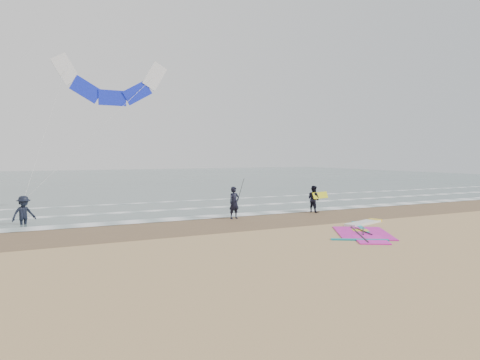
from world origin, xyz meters
name	(u,v)px	position (x,y,z in m)	size (l,w,h in m)	color
ground	(337,241)	(0.00, 0.00, 0.00)	(120.00, 120.00, 0.00)	tan
sea_water	(118,179)	(0.00, 48.00, 0.01)	(120.00, 80.00, 0.02)	#47605E
wet_sand_band	(263,220)	(0.00, 6.00, 0.00)	(120.00, 5.00, 0.01)	brown
foam_waterline	(228,210)	(0.00, 10.44, 0.03)	(120.00, 9.15, 0.02)	white
windsurf_rig	(364,230)	(2.57, 1.29, 0.03)	(5.30, 5.02, 0.13)	white
person_standing	(234,203)	(-1.14, 7.11, 0.86)	(0.63, 0.41, 1.72)	black
person_walking	(314,199)	(4.18, 7.39, 0.79)	(0.77, 0.60, 1.59)	black
person_wading	(24,207)	(-11.19, 9.74, 0.89)	(1.14, 0.66, 1.77)	black
held_pole	(239,195)	(-0.84, 7.11, 1.26)	(0.17, 0.86, 1.82)	black
carried_kiteboard	(320,195)	(4.58, 7.29, 1.01)	(1.30, 0.51, 0.39)	yellow
surf_kite	(112,85)	(-6.31, 13.54, 7.61)	(8.34, 3.90, 8.13)	white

